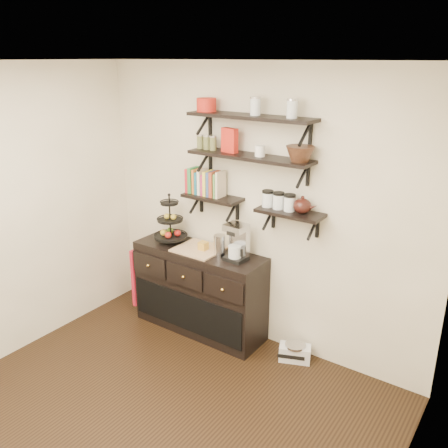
{
  "coord_description": "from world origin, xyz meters",
  "views": [
    {
      "loc": [
        2.2,
        -1.94,
        2.73
      ],
      "look_at": [
        0.05,
        1.15,
        1.39
      ],
      "focal_mm": 38.0,
      "sensor_mm": 36.0,
      "label": 1
    }
  ],
  "objects_px": {
    "sideboard": "(200,290)",
    "radio": "(295,352)",
    "fruit_stand": "(171,226)",
    "coffee_maker": "(237,242)"
  },
  "relations": [
    {
      "from": "sideboard",
      "to": "radio",
      "type": "height_order",
      "value": "sideboard"
    },
    {
      "from": "radio",
      "to": "fruit_stand",
      "type": "bearing_deg",
      "value": 159.87
    },
    {
      "from": "coffee_maker",
      "to": "radio",
      "type": "relative_size",
      "value": 1.11
    },
    {
      "from": "fruit_stand",
      "to": "radio",
      "type": "height_order",
      "value": "fruit_stand"
    },
    {
      "from": "fruit_stand",
      "to": "coffee_maker",
      "type": "xyz_separation_m",
      "value": [
        0.81,
        0.02,
        -0.0
      ]
    },
    {
      "from": "radio",
      "to": "sideboard",
      "type": "bearing_deg",
      "value": 160.82
    },
    {
      "from": "sideboard",
      "to": "fruit_stand",
      "type": "bearing_deg",
      "value": 179.44
    },
    {
      "from": "fruit_stand",
      "to": "radio",
      "type": "distance_m",
      "value": 1.75
    },
    {
      "from": "fruit_stand",
      "to": "sideboard",
      "type": "bearing_deg",
      "value": -0.56
    },
    {
      "from": "sideboard",
      "to": "coffee_maker",
      "type": "height_order",
      "value": "coffee_maker"
    }
  ]
}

